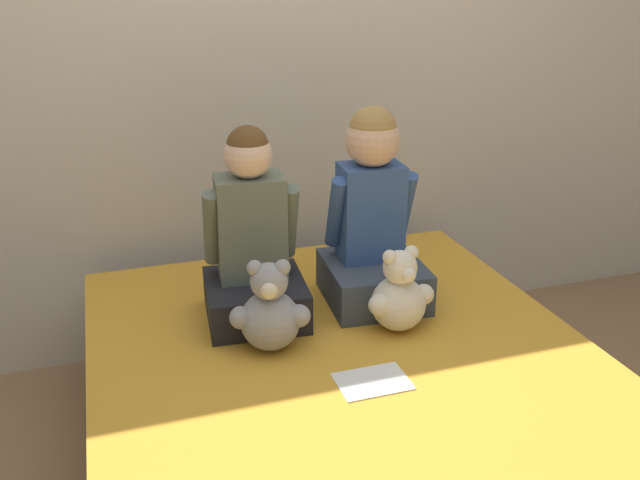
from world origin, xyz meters
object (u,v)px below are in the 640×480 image
Objects in this scene: sign_card at (373,381)px; teddy_bear_held_by_left_child at (270,312)px; teddy_bear_held_by_right_child at (399,295)px; child_on_left at (252,245)px; child_on_right at (372,222)px; bed at (360,439)px.

teddy_bear_held_by_left_child is at bearing 129.67° from sign_card.
teddy_bear_held_by_right_child is 0.36m from sign_card.
child_on_left is 0.43m from child_on_right.
child_on_right reaches higher than teddy_bear_held_by_left_child.
bed is 9.58× the size of sign_card.
child_on_right reaches higher than teddy_bear_held_by_right_child.
teddy_bear_held_by_right_child is at bearing 46.26° from bed.
child_on_right is (0.43, 0.00, 0.03)m from child_on_left.
teddy_bear_held_by_right_child is (0.43, -0.01, -0.00)m from teddy_bear_held_by_left_child.
child_on_right is 0.52m from teddy_bear_held_by_left_child.
sign_card is (-0.20, -0.52, -0.29)m from child_on_right.
child_on_right is at bearing 81.13° from teddy_bear_held_by_right_child.
bed is at bearing 113.30° from sign_card.
child_on_right reaches higher than bed.
teddy_bear_held_by_right_child is 1.38× the size of sign_card.
sign_card is at bearing -107.30° from child_on_right.
teddy_bear_held_by_right_child is at bearing 12.78° from teddy_bear_held_by_left_child.
child_on_left is at bearing 103.69° from teddy_bear_held_by_left_child.
teddy_bear_held_by_left_child is at bearing -147.36° from child_on_right.
sign_card is (0.02, -0.04, 0.23)m from bed.
sign_card is at bearing -61.02° from child_on_left.
teddy_bear_held_by_right_child reaches higher than sign_card.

